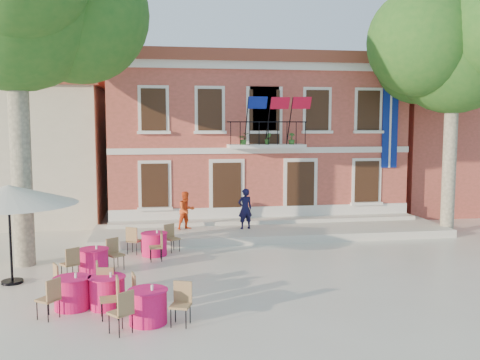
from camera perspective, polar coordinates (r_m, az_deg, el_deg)
name	(u,v)px	position (r m, az deg, el deg)	size (l,w,h in m)	color
ground	(240,265)	(16.97, -0.02, -9.10)	(90.00, 90.00, 0.00)	beige
main_building	(248,137)	(26.57, 0.85, 4.64)	(13.50, 9.59, 7.50)	#CB5449
neighbor_west	(9,149)	(28.07, -23.38, 3.07)	(9.40, 9.40, 6.40)	beige
neighbor_east	(459,146)	(31.86, 22.33, 3.40)	(9.40, 9.40, 6.40)	#CB5449
terrace	(272,231)	(21.51, 3.41, -5.45)	(14.00, 3.40, 0.30)	silver
plane_tree_west	(14,0)	(18.14, -22.96, 17.25)	(5.58, 5.58, 10.97)	#A59E84
plane_tree_east	(454,51)	(23.18, 21.86, 12.65)	(5.00, 5.00, 9.83)	#A59E84
patio_umbrella	(8,195)	(15.97, -23.47, -1.47)	(3.72, 3.72, 2.76)	black
pedestrian_navy	(245,209)	(21.03, 0.54, -3.07)	(0.58, 0.38, 1.60)	black
pedestrian_orange	(186,210)	(21.04, -5.76, -3.25)	(0.72, 0.56, 1.49)	#EB4C1B
cafe_table_0	(107,291)	(13.53, -13.98, -11.39)	(0.90, 1.96, 0.95)	#E9156A
cafe_table_1	(148,305)	(12.35, -9.79, -12.97)	(1.84, 1.77, 0.95)	#E9156A
cafe_table_2	(72,291)	(13.69, -17.46, -11.25)	(1.72, 1.86, 0.95)	#E9156A
cafe_table_3	(154,243)	(18.36, -9.13, -6.63)	(1.87, 1.68, 0.95)	#E9156A
cafe_table_4	(94,260)	(16.47, -15.35, -8.28)	(1.81, 1.46, 0.95)	#E9156A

